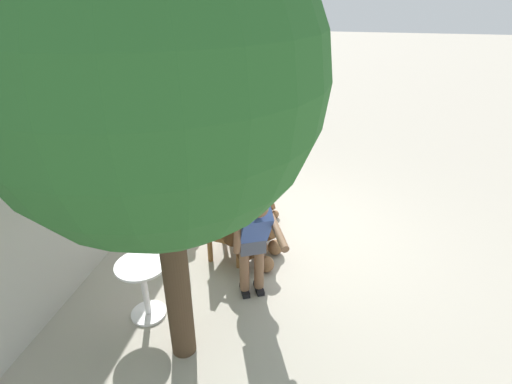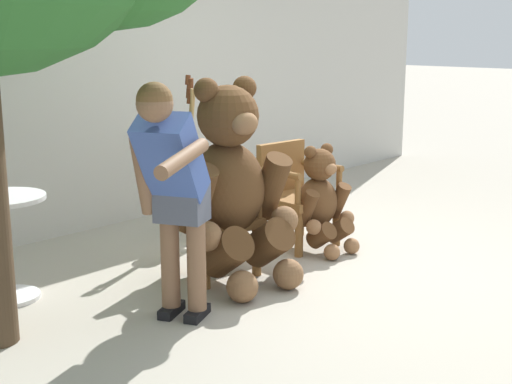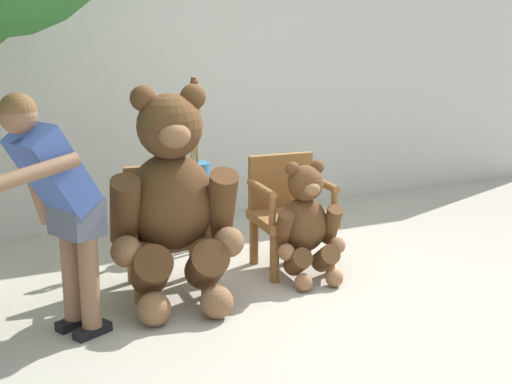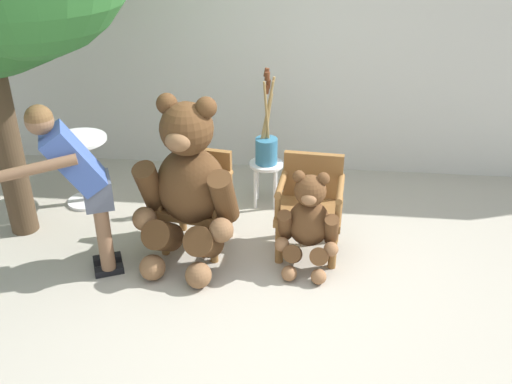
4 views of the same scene
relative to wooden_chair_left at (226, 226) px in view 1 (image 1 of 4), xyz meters
The scene contains 11 objects.
ground_plane 0.94m from the wooden_chair_left, 53.11° to the right, with size 60.00×60.00×0.00m, color #A8A091.
back_wall 2.04m from the wooden_chair_left, 74.35° to the left, with size 10.00×0.16×2.80m, color beige.
wooden_chair_left is the anchor object (origin of this frame).
wooden_chair_right 0.99m from the wooden_chair_left, ahead, with size 0.60×0.56×0.86m.
teddy_bear_large 0.37m from the wooden_chair_left, 95.01° to the right, with size 0.90×0.89×1.47m.
teddy_bear_small 1.03m from the wooden_chair_left, 16.31° to the right, with size 0.53×0.52×0.89m.
person_visitor 1.08m from the wooden_chair_left, 146.32° to the right, with size 0.72×0.69×1.51m.
white_stool 0.95m from the wooden_chair_left, 55.29° to the left, with size 0.34×0.34×0.46m.
brush_bucket 0.97m from the wooden_chair_left, 55.38° to the left, with size 0.22×0.22×0.96m.
round_side_table 1.44m from the wooden_chair_left, 155.28° to the left, with size 0.56×0.56×0.72m.
patio_tree 2.79m from the wooden_chair_left, behind, with size 2.70×2.57×4.09m.
Camera 1 is at (-4.95, -0.60, 3.39)m, focal length 28.00 mm.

